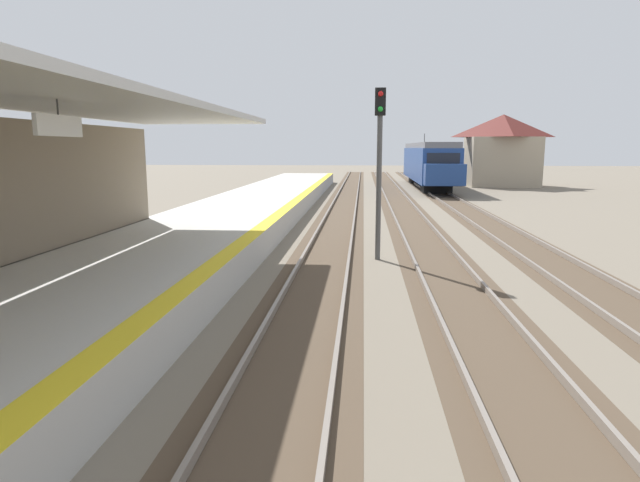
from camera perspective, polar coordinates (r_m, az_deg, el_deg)
name	(u,v)px	position (r m, az deg, el deg)	size (l,w,h in m)	color
station_platform	(167,255)	(15.88, -15.88, -1.43)	(5.00, 80.00, 0.91)	#B7B5AD
track_pair_nearest_platform	(330,246)	(18.93, 1.09, -0.52)	(2.34, 120.00, 0.16)	#4C3D2D
track_pair_middle	(428,247)	(19.03, 11.36, -0.66)	(2.34, 120.00, 0.16)	#4C3D2D
track_pair_far_side	(529,249)	(19.73, 21.21, -0.77)	(2.34, 120.00, 0.16)	#4C3D2D
approaching_train	(429,163)	(48.38, 11.42, 8.12)	(2.93, 19.60, 4.76)	navy
rail_signal_post	(379,156)	(16.63, 6.29, 8.89)	(0.32, 0.34, 5.20)	#4C4C4C
distant_trackside_house	(502,149)	(52.16, 18.67, 9.19)	(6.60, 5.28, 6.40)	tan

